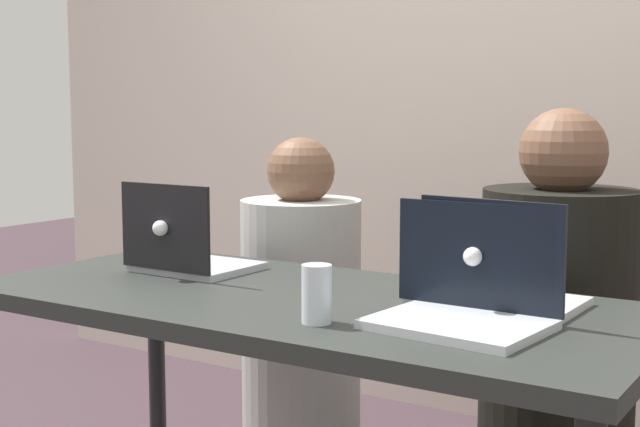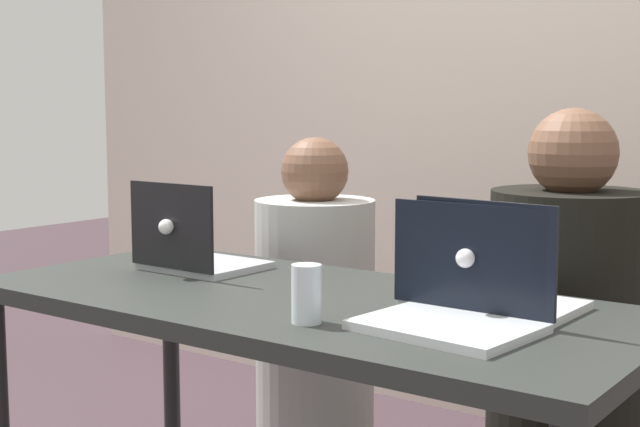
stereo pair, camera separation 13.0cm
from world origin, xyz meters
The scene contains 8 objects.
back_wall centered at (0.00, 1.42, 1.33)m, with size 4.50×0.10×2.66m, color beige.
desk centered at (0.00, 0.00, 0.65)m, with size 1.56×0.70×0.72m.
person_on_left centered at (-0.40, 0.59, 0.47)m, with size 0.43×0.43×1.05m.
person_on_right centered at (0.40, 0.59, 0.51)m, with size 0.48×0.48×1.14m.
laptop_back_left centered at (-0.41, 0.08, 0.77)m, with size 0.29×0.28×0.23m.
laptop_front_right centered at (0.42, -0.05, 0.77)m, with size 0.34×0.29×0.24m.
laptop_back_right centered at (0.40, 0.10, 0.77)m, with size 0.35×0.28×0.23m.
water_glass_right centered at (0.16, -0.20, 0.77)m, with size 0.06×0.06×0.12m.
Camera 2 is at (1.19, -1.57, 1.14)m, focal length 50.00 mm.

